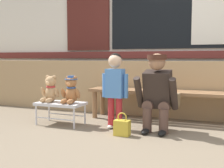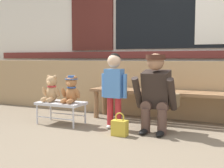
# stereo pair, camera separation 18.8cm
# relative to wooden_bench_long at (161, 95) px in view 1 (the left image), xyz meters

# --- Properties ---
(ground_plane) EXTENTS (60.00, 60.00, 0.00)m
(ground_plane) POSITION_rel_wooden_bench_long_xyz_m (0.15, -1.06, -0.37)
(ground_plane) COLOR #756651
(brick_low_wall) EXTENTS (8.22, 0.25, 0.85)m
(brick_low_wall) POSITION_rel_wooden_bench_long_xyz_m (0.15, 0.37, 0.05)
(brick_low_wall) COLOR tan
(brick_low_wall) RESTS_ON ground
(wooden_bench_long) EXTENTS (2.10, 0.40, 0.44)m
(wooden_bench_long) POSITION_rel_wooden_bench_long_xyz_m (0.00, 0.00, 0.00)
(wooden_bench_long) COLOR #8E6642
(wooden_bench_long) RESTS_ON ground
(small_display_bench) EXTENTS (0.64, 0.36, 0.30)m
(small_display_bench) POSITION_rel_wooden_bench_long_xyz_m (-1.21, -0.70, -0.11)
(small_display_bench) COLOR silver
(small_display_bench) RESTS_ON ground
(teddy_bear_plain) EXTENTS (0.28, 0.26, 0.36)m
(teddy_bear_plain) POSITION_rel_wooden_bench_long_xyz_m (-1.37, -0.70, 0.09)
(teddy_bear_plain) COLOR tan
(teddy_bear_plain) RESTS_ON small_display_bench
(teddy_bear_with_hat) EXTENTS (0.28, 0.27, 0.36)m
(teddy_bear_with_hat) POSITION_rel_wooden_bench_long_xyz_m (-1.05, -0.70, 0.10)
(teddy_bear_with_hat) COLOR #A86B3D
(teddy_bear_with_hat) RESTS_ON small_display_bench
(child_standing) EXTENTS (0.35, 0.18, 0.96)m
(child_standing) POSITION_rel_wooden_bench_long_xyz_m (-0.44, -0.64, 0.22)
(child_standing) COLOR #B7282D
(child_standing) RESTS_ON ground
(adult_crouching) EXTENTS (0.50, 0.49, 0.95)m
(adult_crouching) POSITION_rel_wooden_bench_long_xyz_m (0.09, -0.59, 0.11)
(adult_crouching) COLOR brown
(adult_crouching) RESTS_ON ground
(handbag_on_ground) EXTENTS (0.18, 0.11, 0.27)m
(handbag_on_ground) POSITION_rel_wooden_bench_long_xyz_m (-0.25, -0.92, -0.28)
(handbag_on_ground) COLOR gold
(handbag_on_ground) RESTS_ON ground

